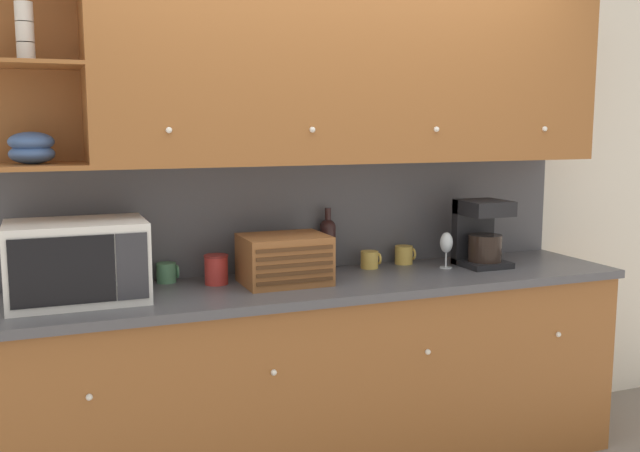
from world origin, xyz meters
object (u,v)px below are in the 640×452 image
at_px(mug_patterned_third, 167,273).
at_px(bread_box, 284,259).
at_px(microwave, 77,261).
at_px(wine_glass, 446,244).
at_px(wine_bottle, 328,241).
at_px(coffee_maker, 481,233).
at_px(mug, 404,255).
at_px(storage_canister, 216,269).
at_px(mug_blue_second, 370,260).

xyz_separation_m(mug_patterned_third, bread_box, (0.50, -0.22, 0.07)).
xyz_separation_m(microwave, wine_glass, (1.76, 0.03, -0.04)).
distance_m(wine_bottle, coffee_maker, 0.79).
height_order(microwave, mug, microwave).
distance_m(storage_canister, bread_box, 0.31).
bearing_deg(wine_glass, mug, 129.43).
height_order(mug_patterned_third, mug_blue_second, mug_patterned_third).
bearing_deg(bread_box, wine_bottle, 36.56).
distance_m(mug, coffee_maker, 0.41).
height_order(mug_patterned_third, wine_bottle, wine_bottle).
height_order(bread_box, wine_glass, bread_box).
bearing_deg(coffee_maker, wine_glass, 178.49).
relative_size(mug_blue_second, mug, 0.97).
bearing_deg(bread_box, coffee_maker, 1.20).
distance_m(storage_canister, mug, 1.02).
distance_m(microwave, wine_bottle, 1.22).
bearing_deg(wine_glass, microwave, -179.03).
bearing_deg(mug_blue_second, wine_bottle, 163.56).
bearing_deg(wine_bottle, bread_box, -143.44).
bearing_deg(mug_patterned_third, mug_blue_second, -2.84).
relative_size(mug_patterned_third, mug_blue_second, 1.00).
xyz_separation_m(bread_box, wine_bottle, (0.31, 0.23, 0.03)).
bearing_deg(mug, mug_patterned_third, 179.30).
relative_size(wine_bottle, mug, 2.94).
xyz_separation_m(mug_patterned_third, mug, (1.22, -0.01, 0.00)).
xyz_separation_m(storage_canister, wine_glass, (1.16, -0.07, 0.06)).
height_order(mug_patterned_third, mug, mug).
xyz_separation_m(mug_patterned_third, storage_canister, (0.20, -0.12, 0.02)).
bearing_deg(mug_patterned_third, wine_bottle, 0.76).
bearing_deg(wine_bottle, coffee_maker, -15.10).
relative_size(wine_bottle, wine_glass, 1.69).
bearing_deg(mug_blue_second, bread_box, -161.92).
xyz_separation_m(mug_blue_second, mug, (0.21, 0.03, 0.00)).
bearing_deg(wine_bottle, wine_glass, -19.58).
height_order(storage_canister, coffee_maker, coffee_maker).
distance_m(bread_box, coffee_maker, 1.07).
distance_m(storage_canister, wine_glass, 1.17).
xyz_separation_m(wine_bottle, mug_blue_second, (0.21, -0.06, -0.10)).
height_order(mug_patterned_third, coffee_maker, coffee_maker).
relative_size(mug, coffee_maker, 0.31).
xyz_separation_m(mug_patterned_third, wine_glass, (1.37, -0.19, 0.08)).
height_order(mug, coffee_maker, coffee_maker).
relative_size(storage_canister, mug_blue_second, 1.33).
height_order(mug_patterned_third, storage_canister, storage_canister).
bearing_deg(bread_box, mug_patterned_third, 156.32).
xyz_separation_m(mug, wine_glass, (0.14, -0.17, 0.08)).
height_order(wine_bottle, mug, wine_bottle).
relative_size(mug_patterned_third, wine_bottle, 0.33).
height_order(microwave, bread_box, microwave).
height_order(mug_blue_second, coffee_maker, coffee_maker).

